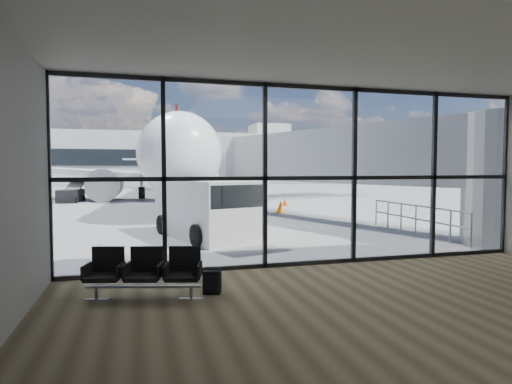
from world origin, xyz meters
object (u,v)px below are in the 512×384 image
seating_row (145,270)px  backpack (212,282)px  airliner (178,161)px  belt_loader (71,195)px  service_van (207,208)px

seating_row → backpack: bearing=9.5°
seating_row → airliner: size_ratio=0.06×
backpack → belt_loader: size_ratio=0.14×
seating_row → airliner: (3.08, 28.07, 2.49)m
seating_row → airliner: bearing=97.7°
service_van → belt_loader: (-7.02, 18.42, -0.51)m
backpack → service_van: service_van is taller
backpack → seating_row: bearing=-163.3°
seating_row → airliner: airliner is taller
airliner → backpack: bearing=-89.0°
seating_row → belt_loader: belt_loader is taller
backpack → belt_loader: belt_loader is taller
seating_row → backpack: (1.26, -0.10, -0.28)m
service_van → backpack: bearing=-115.2°
belt_loader → seating_row: bearing=-69.3°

